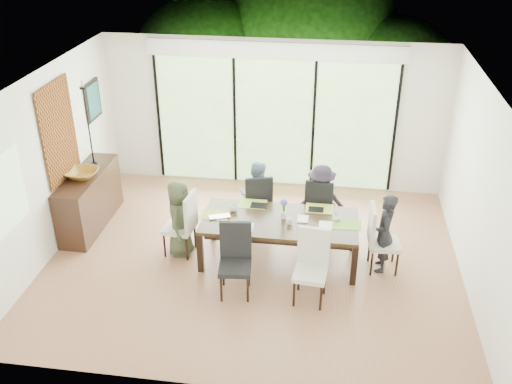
# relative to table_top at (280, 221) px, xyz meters

# --- Properties ---
(floor) EXTENTS (6.00, 5.00, 0.01)m
(floor) POSITION_rel_table_top_xyz_m (-0.37, -0.03, -0.67)
(floor) COLOR brown
(floor) RESTS_ON ground
(ceiling) EXTENTS (6.00, 5.00, 0.01)m
(ceiling) POSITION_rel_table_top_xyz_m (-0.37, -0.03, 2.04)
(ceiling) COLOR white
(ceiling) RESTS_ON wall_back
(wall_back) EXTENTS (6.00, 0.02, 2.70)m
(wall_back) POSITION_rel_table_top_xyz_m (-0.37, 2.48, 0.68)
(wall_back) COLOR white
(wall_back) RESTS_ON floor
(wall_front) EXTENTS (6.00, 0.02, 2.70)m
(wall_front) POSITION_rel_table_top_xyz_m (-0.37, -2.54, 0.68)
(wall_front) COLOR silver
(wall_front) RESTS_ON floor
(wall_left) EXTENTS (0.02, 5.00, 2.70)m
(wall_left) POSITION_rel_table_top_xyz_m (-3.38, -0.03, 0.68)
(wall_left) COLOR silver
(wall_left) RESTS_ON floor
(wall_right) EXTENTS (0.02, 5.00, 2.70)m
(wall_right) POSITION_rel_table_top_xyz_m (2.64, -0.03, 0.68)
(wall_right) COLOR beige
(wall_right) RESTS_ON floor
(glass_doors) EXTENTS (4.20, 0.02, 2.30)m
(glass_doors) POSITION_rel_table_top_xyz_m (-0.37, 2.44, 0.53)
(glass_doors) COLOR #598C3F
(glass_doors) RESTS_ON wall_back
(blinds_header) EXTENTS (4.40, 0.06, 0.28)m
(blinds_header) POSITION_rel_table_top_xyz_m (-0.37, 2.43, 1.83)
(blinds_header) COLOR white
(blinds_header) RESTS_ON wall_back
(mullion_a) EXTENTS (0.05, 0.04, 2.30)m
(mullion_a) POSITION_rel_table_top_xyz_m (-2.47, 2.43, 0.53)
(mullion_a) COLOR black
(mullion_a) RESTS_ON wall_back
(mullion_b) EXTENTS (0.05, 0.04, 2.30)m
(mullion_b) POSITION_rel_table_top_xyz_m (-1.07, 2.43, 0.53)
(mullion_b) COLOR black
(mullion_b) RESTS_ON wall_back
(mullion_c) EXTENTS (0.05, 0.04, 2.30)m
(mullion_c) POSITION_rel_table_top_xyz_m (0.33, 2.43, 0.53)
(mullion_c) COLOR black
(mullion_c) RESTS_ON wall_back
(mullion_d) EXTENTS (0.05, 0.04, 2.30)m
(mullion_d) POSITION_rel_table_top_xyz_m (1.73, 2.43, 0.53)
(mullion_d) COLOR black
(mullion_d) RESTS_ON wall_back
(side_window) EXTENTS (0.02, 0.90, 1.00)m
(side_window) POSITION_rel_table_top_xyz_m (-3.34, -1.23, 0.83)
(side_window) COLOR #8CAD7F
(side_window) RESTS_ON wall_left
(deck) EXTENTS (6.00, 1.80, 0.10)m
(deck) POSITION_rel_table_top_xyz_m (-0.37, 3.37, -0.72)
(deck) COLOR brown
(deck) RESTS_ON ground
(rail_top) EXTENTS (6.00, 0.08, 0.06)m
(rail_top) POSITION_rel_table_top_xyz_m (-0.37, 4.17, -0.12)
(rail_top) COLOR brown
(rail_top) RESTS_ON deck
(foliage_left) EXTENTS (3.20, 3.20, 3.20)m
(foliage_left) POSITION_rel_table_top_xyz_m (-2.17, 5.17, 0.77)
(foliage_left) COLOR #14380F
(foliage_left) RESTS_ON ground
(foliage_mid) EXTENTS (4.00, 4.00, 4.00)m
(foliage_mid) POSITION_rel_table_top_xyz_m (0.03, 5.77, 1.13)
(foliage_mid) COLOR #14380F
(foliage_mid) RESTS_ON ground
(foliage_right) EXTENTS (2.80, 2.80, 2.80)m
(foliage_right) POSITION_rel_table_top_xyz_m (1.83, 4.97, 0.59)
(foliage_right) COLOR #14380F
(foliage_right) RESTS_ON ground
(foliage_far) EXTENTS (3.60, 3.60, 3.60)m
(foliage_far) POSITION_rel_table_top_xyz_m (-0.97, 6.47, 0.95)
(foliage_far) COLOR #14380F
(foliage_far) RESTS_ON ground
(table_top) EXTENTS (2.22, 1.02, 0.06)m
(table_top) POSITION_rel_table_top_xyz_m (0.00, 0.00, 0.00)
(table_top) COLOR black
(table_top) RESTS_ON floor
(table_apron) EXTENTS (2.04, 0.83, 0.09)m
(table_apron) POSITION_rel_table_top_xyz_m (0.00, 0.00, -0.08)
(table_apron) COLOR black
(table_apron) RESTS_ON floor
(table_leg_fl) EXTENTS (0.08, 0.08, 0.64)m
(table_leg_fl) POSITION_rel_table_top_xyz_m (-1.08, -0.43, -0.35)
(table_leg_fl) COLOR black
(table_leg_fl) RESTS_ON floor
(table_leg_fr) EXTENTS (0.08, 0.08, 0.64)m
(table_leg_fr) POSITION_rel_table_top_xyz_m (1.08, -0.43, -0.35)
(table_leg_fr) COLOR black
(table_leg_fr) RESTS_ON floor
(table_leg_bl) EXTENTS (0.08, 0.08, 0.64)m
(table_leg_bl) POSITION_rel_table_top_xyz_m (-1.08, 0.43, -0.35)
(table_leg_bl) COLOR black
(table_leg_bl) RESTS_ON floor
(table_leg_br) EXTENTS (0.08, 0.08, 0.64)m
(table_leg_br) POSITION_rel_table_top_xyz_m (1.08, 0.43, -0.35)
(table_leg_br) COLOR black
(table_leg_br) RESTS_ON floor
(chair_left_end) EXTENTS (0.47, 0.47, 1.02)m
(chair_left_end) POSITION_rel_table_top_xyz_m (-1.50, 0.00, -0.16)
(chair_left_end) COLOR silver
(chair_left_end) RESTS_ON floor
(chair_right_end) EXTENTS (0.45, 0.45, 1.02)m
(chair_right_end) POSITION_rel_table_top_xyz_m (1.50, 0.00, -0.16)
(chair_right_end) COLOR beige
(chair_right_end) RESTS_ON floor
(chair_far_left) EXTENTS (0.53, 0.53, 1.02)m
(chair_far_left) POSITION_rel_table_top_xyz_m (-0.45, 0.85, -0.16)
(chair_far_left) COLOR black
(chair_far_left) RESTS_ON floor
(chair_far_right) EXTENTS (0.47, 0.47, 1.02)m
(chair_far_right) POSITION_rel_table_top_xyz_m (0.55, 0.85, -0.16)
(chair_far_right) COLOR black
(chair_far_right) RESTS_ON floor
(chair_near_left) EXTENTS (0.47, 0.47, 1.02)m
(chair_near_left) POSITION_rel_table_top_xyz_m (-0.50, -0.87, -0.16)
(chair_near_left) COLOR black
(chair_near_left) RESTS_ON floor
(chair_near_right) EXTENTS (0.47, 0.47, 1.02)m
(chair_near_right) POSITION_rel_table_top_xyz_m (0.50, -0.87, -0.16)
(chair_near_right) COLOR silver
(chair_near_right) RESTS_ON floor
(person_left_end) EXTENTS (0.38, 0.57, 1.19)m
(person_left_end) POSITION_rel_table_top_xyz_m (-1.48, 0.00, -0.07)
(person_left_end) COLOR #3C462E
(person_left_end) RESTS_ON floor
(person_right_end) EXTENTS (0.38, 0.57, 1.19)m
(person_right_end) POSITION_rel_table_top_xyz_m (1.48, 0.00, -0.07)
(person_right_end) COLOR black
(person_right_end) RESTS_ON floor
(person_far_left) EXTENTS (0.60, 0.43, 1.19)m
(person_far_left) POSITION_rel_table_top_xyz_m (-0.45, 0.83, -0.07)
(person_far_left) COLOR #7A95B0
(person_far_left) RESTS_ON floor
(person_far_right) EXTENTS (0.61, 0.45, 1.19)m
(person_far_right) POSITION_rel_table_top_xyz_m (0.55, 0.83, -0.07)
(person_far_right) COLOR #261F2E
(person_far_right) RESTS_ON floor
(placemat_left) EXTENTS (0.41, 0.30, 0.01)m
(placemat_left) POSITION_rel_table_top_xyz_m (-0.95, 0.00, 0.03)
(placemat_left) COLOR #92A53B
(placemat_left) RESTS_ON table_top
(placemat_right) EXTENTS (0.41, 0.30, 0.01)m
(placemat_right) POSITION_rel_table_top_xyz_m (0.95, 0.00, 0.03)
(placemat_right) COLOR #70A63B
(placemat_right) RESTS_ON table_top
(placemat_far_l) EXTENTS (0.41, 0.30, 0.01)m
(placemat_far_l) POSITION_rel_table_top_xyz_m (-0.45, 0.40, 0.03)
(placemat_far_l) COLOR #91C044
(placemat_far_l) RESTS_ON table_top
(placemat_far_r) EXTENTS (0.41, 0.30, 0.01)m
(placemat_far_r) POSITION_rel_table_top_xyz_m (0.55, 0.40, 0.03)
(placemat_far_r) COLOR #A4C245
(placemat_far_r) RESTS_ON table_top
(placemat_paper) EXTENTS (0.41, 0.30, 0.01)m
(placemat_paper) POSITION_rel_table_top_xyz_m (-0.55, -0.30, 0.03)
(placemat_paper) COLOR white
(placemat_paper) RESTS_ON table_top
(tablet_far_l) EXTENTS (0.24, 0.17, 0.01)m
(tablet_far_l) POSITION_rel_table_top_xyz_m (-0.35, 0.35, 0.04)
(tablet_far_l) COLOR black
(tablet_far_l) RESTS_ON table_top
(tablet_far_r) EXTENTS (0.22, 0.16, 0.01)m
(tablet_far_r) POSITION_rel_table_top_xyz_m (0.50, 0.35, 0.04)
(tablet_far_r) COLOR black
(tablet_far_r) RESTS_ON table_top
(papers) EXTENTS (0.28, 0.20, 0.00)m
(papers) POSITION_rel_table_top_xyz_m (0.70, -0.05, 0.03)
(papers) COLOR white
(papers) RESTS_ON table_top
(platter_base) EXTENTS (0.24, 0.24, 0.02)m
(platter_base) POSITION_rel_table_top_xyz_m (-0.55, -0.30, 0.04)
(platter_base) COLOR white
(platter_base) RESTS_ON table_top
(platter_snacks) EXTENTS (0.19, 0.19, 0.01)m
(platter_snacks) POSITION_rel_table_top_xyz_m (-0.55, -0.30, 0.06)
(platter_snacks) COLOR orange
(platter_snacks) RESTS_ON table_top
(vase) EXTENTS (0.07, 0.07, 0.11)m
(vase) POSITION_rel_table_top_xyz_m (0.05, 0.05, 0.08)
(vase) COLOR silver
(vase) RESTS_ON table_top
(hyacinth_stems) EXTENTS (0.04, 0.04, 0.15)m
(hyacinth_stems) POSITION_rel_table_top_xyz_m (0.05, 0.05, 0.19)
(hyacinth_stems) COLOR #337226
(hyacinth_stems) RESTS_ON table_top
(hyacinth_blooms) EXTENTS (0.10, 0.10, 0.10)m
(hyacinth_blooms) POSITION_rel_table_top_xyz_m (0.05, 0.05, 0.29)
(hyacinth_blooms) COLOR #6152CD
(hyacinth_blooms) RESTS_ON table_top
(laptop) EXTENTS (0.35, 0.29, 0.02)m
(laptop) POSITION_rel_table_top_xyz_m (-0.85, -0.10, 0.04)
(laptop) COLOR silver
(laptop) RESTS_ON table_top
(cup_a) EXTENTS (0.16, 0.16, 0.09)m
(cup_a) POSITION_rel_table_top_xyz_m (-0.70, 0.15, 0.07)
(cup_a) COLOR white
(cup_a) RESTS_ON table_top
(cup_b) EXTENTS (0.13, 0.13, 0.09)m
(cup_b) POSITION_rel_table_top_xyz_m (0.15, -0.10, 0.07)
(cup_b) COLOR white
(cup_b) RESTS_ON table_top
(cup_c) EXTENTS (0.13, 0.13, 0.09)m
(cup_c) POSITION_rel_table_top_xyz_m (0.80, 0.10, 0.07)
(cup_c) COLOR white
(cup_c) RESTS_ON table_top
(book) EXTENTS (0.15, 0.21, 0.02)m
(book) POSITION_rel_table_top_xyz_m (0.25, 0.05, 0.04)
(book) COLOR white
(book) RESTS_ON table_top
(sideboard) EXTENTS (0.46, 1.63, 0.92)m
(sideboard) POSITION_rel_table_top_xyz_m (-3.13, 0.58, -0.21)
(sideboard) COLOR black
(sideboard) RESTS_ON floor
(bowl) EXTENTS (0.48, 0.48, 0.12)m
(bowl) POSITION_rel_table_top_xyz_m (-3.13, 0.48, 0.31)
(bowl) COLOR olive
(bowl) RESTS_ON sideboard
(candlestick_base) EXTENTS (0.10, 0.10, 0.04)m
(candlestick_base) POSITION_rel_table_top_xyz_m (-3.13, 0.93, 0.27)
(candlestick_base) COLOR black
(candlestick_base) RESTS_ON sideboard
(candlestick_shaft) EXTENTS (0.02, 0.02, 1.27)m
(candlestick_shaft) POSITION_rel_table_top_xyz_m (-3.13, 0.93, 0.91)
(candlestick_shaft) COLOR black
(candlestick_shaft) RESTS_ON sideboard
(candlestick_pan) EXTENTS (0.10, 0.10, 0.03)m
(candlestick_pan) POSITION_rel_table_top_xyz_m (-3.13, 0.93, 1.54)
(candlestick_pan) COLOR black
(candlestick_pan) RESTS_ON sideboard
(candle) EXTENTS (0.04, 0.04, 0.10)m
(candle) POSITION_rel_table_top_xyz_m (-3.13, 0.93, 1.60)
(candle) COLOR silver
(candle) RESTS_ON sideboard
(tapestry) EXTENTS (0.02, 1.00, 1.50)m
(tapestry) POSITION_rel_table_top_xyz_m (-3.34, 0.37, 1.03)
(tapestry) COLOR #8F4314
(tapestry) RESTS_ON wall_left
(art_frame) EXTENTS (0.03, 0.55, 0.65)m
(art_frame) POSITION_rel_table_top_xyz_m (-3.34, 1.67, 1.08)
(art_frame) COLOR black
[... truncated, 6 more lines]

